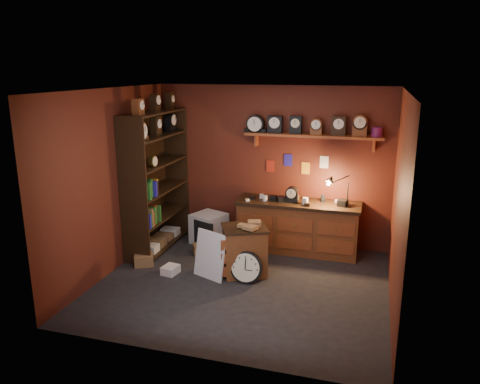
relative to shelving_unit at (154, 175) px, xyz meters
The scene contains 11 objects.
floor 2.40m from the shelving_unit, 28.68° to the right, with size 4.00×4.00×0.00m, color black.
room_shell 2.09m from the shelving_unit, 25.39° to the right, with size 4.02×3.62×2.71m.
shelving_unit is the anchor object (origin of this frame).
workbench 2.50m from the shelving_unit, 12.00° to the left, with size 2.01×0.66×1.36m.
low_cabinet 2.02m from the shelving_unit, 19.86° to the right, with size 0.81×0.76×0.82m.
big_round_clock 2.28m from the shelving_unit, 26.28° to the right, with size 0.47×0.16×0.47m.
white_panel 2.00m from the shelving_unit, 34.87° to the right, with size 0.53×0.02×0.71m, color silver.
mini_fridge 1.33m from the shelving_unit, 27.83° to the left, with size 0.66×0.68×0.53m.
floor_box_a 1.40m from the shelving_unit, 79.57° to the right, with size 0.29×0.24×0.18m, color olive.
floor_box_b 1.66m from the shelving_unit, 54.78° to the right, with size 0.20×0.25×0.12m, color white.
floor_box_c 1.43m from the shelving_unit, ahead, with size 0.23×0.19×0.17m, color olive.
Camera 1 is at (1.68, -5.83, 2.98)m, focal length 35.00 mm.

